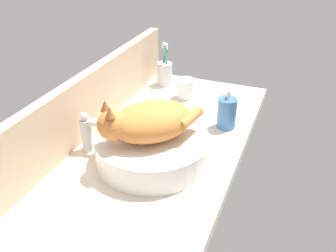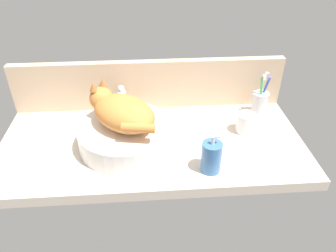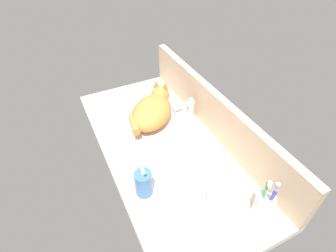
{
  "view_description": "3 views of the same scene",
  "coord_description": "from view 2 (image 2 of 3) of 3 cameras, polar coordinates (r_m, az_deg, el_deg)",
  "views": [
    {
      "loc": [
        -96.45,
        -41.45,
        67.7
      ],
      "look_at": [
        -0.17,
        -3.73,
        7.58
      ],
      "focal_mm": 40.0,
      "sensor_mm": 36.0,
      "label": 1
    },
    {
      "loc": [
        -1.35,
        -100.55,
        74.92
      ],
      "look_at": [
        6.0,
        -2.24,
        7.64
      ],
      "focal_mm": 35.0,
      "sensor_mm": 36.0,
      "label": 2
    },
    {
      "loc": [
        77.19,
        -36.7,
        86.63
      ],
      "look_at": [
        0.38,
        1.13,
        12.0
      ],
      "focal_mm": 28.0,
      "sensor_mm": 36.0,
      "label": 3
    }
  ],
  "objects": [
    {
      "name": "ground_plane",
      "position": [
        1.27,
        -2.79,
        -3.15
      ],
      "size": [
        114.55,
        54.28,
        4.0
      ],
      "primitive_type": "cube",
      "color": "beige"
    },
    {
      "name": "backsplash_panel",
      "position": [
        1.41,
        -3.29,
        7.22
      ],
      "size": [
        114.55,
        3.6,
        21.38
      ],
      "primitive_type": "cube",
      "color": "#CCAD8C",
      "rests_on": "ground_plane"
    },
    {
      "name": "sink_basin",
      "position": [
        1.21,
        -7.3,
        -1.66
      ],
      "size": [
        34.76,
        34.76,
        8.43
      ],
      "primitive_type": "cylinder",
      "color": "white",
      "rests_on": "ground_plane"
    },
    {
      "name": "cat",
      "position": [
        1.17,
        -8.15,
        2.55
      ],
      "size": [
        29.77,
        29.62,
        14.0
      ],
      "color": "orange",
      "rests_on": "sink_basin"
    },
    {
      "name": "faucet",
      "position": [
        1.37,
        -7.98,
        4.44
      ],
      "size": [
        3.88,
        11.86,
        13.6
      ],
      "color": "silver",
      "rests_on": "ground_plane"
    },
    {
      "name": "soap_dispenser",
      "position": [
        1.09,
        7.57,
        -5.35
      ],
      "size": [
        6.76,
        6.76,
        14.32
      ],
      "color": "#3F72B2",
      "rests_on": "ground_plane"
    },
    {
      "name": "toothbrush_cup",
      "position": [
        1.44,
        15.68,
        4.05
      ],
      "size": [
        6.76,
        6.76,
        18.72
      ],
      "color": "silver",
      "rests_on": "ground_plane"
    },
    {
      "name": "water_glass",
      "position": [
        1.31,
        13.35,
        0.34
      ],
      "size": [
        7.29,
        7.29,
        8.0
      ],
      "color": "white",
      "rests_on": "ground_plane"
    }
  ]
}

